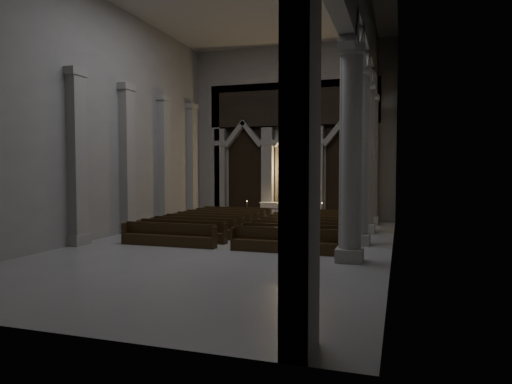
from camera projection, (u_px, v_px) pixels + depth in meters
room at (235, 79)px, 20.85m from camera, size 24.00×24.10×12.00m
sanctuary_wall at (292, 124)px, 31.88m from camera, size 14.00×0.77×12.00m
right_arcade at (360, 72)px, 20.44m from camera, size 1.00×24.00×12.00m
left_pilasters at (147, 161)px, 26.41m from camera, size 0.60×13.00×8.03m
sanctuary_step at (289, 218)px, 31.33m from camera, size 8.50×2.60×0.15m
altar at (274, 209)px, 31.89m from camera, size 1.93×0.77×0.98m
altar_rail at (282, 213)px, 29.58m from camera, size 4.65×0.09×0.91m
candle_stand_left at (247, 215)px, 30.94m from camera, size 0.22×0.22×1.31m
candle_stand_right at (322, 217)px, 29.40m from camera, size 0.22×0.22×1.28m
pews at (255, 228)px, 24.09m from camera, size 10.00×9.45×1.03m
worshipper at (302, 218)px, 26.87m from camera, size 0.43×0.28×1.16m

